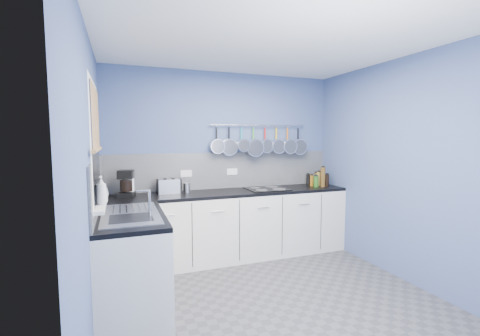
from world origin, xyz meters
TOP-DOWN VIEW (x-y plane):
  - floor at (0.00, 0.00)m, footprint 3.20×3.00m
  - ceiling at (0.00, 0.00)m, footprint 3.20×3.00m
  - wall_back at (0.00, 1.51)m, footprint 3.20×0.02m
  - wall_front at (0.00, -1.51)m, footprint 3.20×0.02m
  - wall_left at (-1.61, 0.00)m, footprint 0.02×3.00m
  - wall_right at (1.61, 0.00)m, footprint 0.02×3.00m
  - backsplash_back at (0.00, 1.49)m, footprint 3.20×0.02m
  - backsplash_left at (-1.59, 0.60)m, footprint 0.02×1.80m
  - cabinet_run_back at (0.00, 1.20)m, footprint 3.20×0.60m
  - worktop_back at (0.00, 1.20)m, footprint 3.20×0.60m
  - cabinet_run_left at (-1.30, 0.30)m, footprint 0.60×1.20m
  - worktop_left at (-1.30, 0.30)m, footprint 0.60×1.20m
  - window_frame at (-1.58, 0.30)m, footprint 0.01×1.00m
  - window_glass at (-1.57, 0.30)m, footprint 0.01×0.90m
  - bamboo_blind at (-1.56, 0.30)m, footprint 0.01×0.90m
  - window_sill at (-1.55, 0.30)m, footprint 0.10×0.98m
  - sink_unit at (-1.30, 0.30)m, footprint 0.50×0.95m
  - mixer_tap at (-1.14, 0.12)m, footprint 0.12×0.08m
  - socket_left at (-0.55, 1.48)m, footprint 0.15×0.01m
  - socket_right at (0.10, 1.48)m, footprint 0.15×0.01m
  - pot_rail at (0.50, 1.45)m, footprint 1.45×0.02m
  - soap_bottle_a at (-1.53, 0.09)m, footprint 0.11×0.11m
  - soap_bottle_b at (-1.53, 0.24)m, footprint 0.09×0.09m
  - paper_towel at (-1.29, 1.29)m, footprint 0.17×0.17m
  - coffee_maker at (-1.32, 1.23)m, footprint 0.22×0.24m
  - toaster at (-0.80, 1.34)m, footprint 0.29×0.17m
  - canister at (-0.58, 1.33)m, footprint 0.09×0.09m
  - hob at (0.50, 1.18)m, footprint 0.54×0.47m
  - pan_0 at (-0.13, 1.44)m, footprint 0.20×0.10m
  - pan_1 at (0.05, 1.44)m, footprint 0.23×0.07m
  - pan_2 at (0.23, 1.44)m, footprint 0.18×0.13m
  - pan_3 at (0.41, 1.44)m, footprint 0.25×0.12m
  - pan_4 at (0.59, 1.44)m, footprint 0.20×0.11m
  - pan_5 at (0.77, 1.44)m, footprint 0.21×0.12m
  - pan_6 at (0.95, 1.44)m, footprint 0.22×0.13m
  - pan_7 at (1.14, 1.44)m, footprint 0.24×0.09m
  - condiment_0 at (1.45, 1.34)m, footprint 0.07×0.07m
  - condiment_1 at (1.38, 1.31)m, footprint 0.05×0.05m
  - condiment_2 at (1.25, 1.33)m, footprint 0.05×0.05m
  - condiment_3 at (1.44, 1.24)m, footprint 0.06×0.06m
  - condiment_4 at (1.35, 1.21)m, footprint 0.05×0.05m
  - condiment_5 at (1.25, 1.24)m, footprint 0.05×0.05m
  - condiment_6 at (1.43, 1.12)m, footprint 0.06×0.06m
  - condiment_7 at (1.37, 1.12)m, footprint 0.07×0.07m
  - condiment_8 at (1.25, 1.13)m, footprint 0.07×0.07m

SIDE VIEW (x-z plane):
  - floor at x=0.00m, z-range -0.02..0.00m
  - cabinet_run_back at x=0.00m, z-range 0.00..0.86m
  - cabinet_run_left at x=-1.30m, z-range 0.00..0.86m
  - worktop_back at x=0.00m, z-range 0.86..0.90m
  - worktop_left at x=-1.30m, z-range 0.86..0.90m
  - sink_unit at x=-1.30m, z-range 0.90..0.91m
  - hob at x=0.50m, z-range 0.90..0.91m
  - canister at x=-0.58m, z-range 0.90..1.02m
  - condiment_5 at x=1.25m, z-range 0.90..1.06m
  - condiment_8 at x=1.25m, z-range 0.90..1.06m
  - condiment_2 at x=1.25m, z-range 0.90..1.06m
  - condiment_6 at x=1.43m, z-range 0.90..1.07m
  - condiment_1 at x=1.38m, z-range 0.90..1.08m
  - toaster at x=-0.80m, z-range 0.90..1.08m
  - condiment_0 at x=1.45m, z-range 0.90..1.08m
  - condiment_4 at x=1.35m, z-range 0.90..1.11m
  - condiment_3 at x=1.44m, z-range 0.90..1.12m
  - mixer_tap at x=-1.14m, z-range 0.90..1.16m
  - window_sill at x=-1.55m, z-range 1.02..1.05m
  - condiment_7 at x=1.37m, z-range 0.90..1.18m
  - paper_towel at x=-1.29m, z-range 0.90..1.19m
  - coffee_maker at x=-1.32m, z-range 0.90..1.22m
  - socket_left at x=-0.55m, z-range 1.09..1.18m
  - socket_right at x=0.10m, z-range 1.09..1.18m
  - soap_bottle_b at x=-1.53m, z-range 1.05..1.22m
  - backsplash_back at x=0.00m, z-range 0.90..1.40m
  - backsplash_left at x=-1.59m, z-range 0.90..1.40m
  - soap_bottle_a at x=-1.53m, z-range 1.05..1.29m
  - wall_back at x=0.00m, z-range 0.00..2.50m
  - wall_front at x=0.00m, z-range 0.00..2.50m
  - wall_left at x=-1.61m, z-range 0.00..2.50m
  - wall_right at x=1.61m, z-range 0.00..2.50m
  - window_glass at x=-1.57m, z-range 1.05..2.05m
  - window_frame at x=-1.58m, z-range 1.00..2.10m
  - pan_3 at x=0.41m, z-range 1.34..1.78m
  - pan_7 at x=1.14m, z-range 1.35..1.78m
  - pan_1 at x=0.05m, z-range 1.36..1.78m
  - pan_6 at x=0.95m, z-range 1.37..1.78m
  - pan_5 at x=0.77m, z-range 1.38..1.78m
  - pan_0 at x=-0.13m, z-range 1.39..1.78m
  - pan_4 at x=0.59m, z-range 1.39..1.78m
  - pan_2 at x=0.23m, z-range 1.41..1.78m
  - bamboo_blind at x=-1.56m, z-range 1.50..2.05m
  - pot_rail at x=0.50m, z-range 1.77..1.79m
  - ceiling at x=0.00m, z-range 2.50..2.52m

